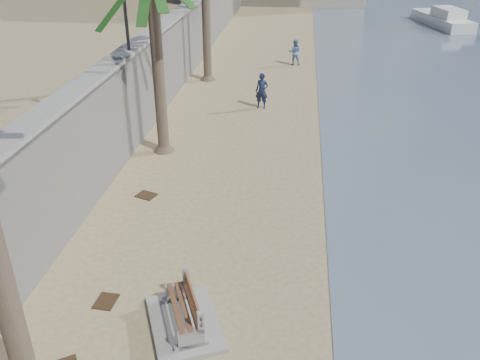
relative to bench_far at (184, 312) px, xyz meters
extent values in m
cube|color=gray|center=(-4.04, 17.62, 1.37)|extent=(0.45, 70.00, 3.50)
cube|color=gray|center=(-4.04, 17.62, 3.17)|extent=(0.80, 70.00, 0.12)
cube|color=gray|center=(0.00, 0.00, -0.32)|extent=(2.11, 2.46, 0.11)
cylinder|color=brown|center=(-2.73, 8.96, 2.87)|extent=(0.42, 0.42, 6.49)
imported|color=#151D3B|center=(0.54, 14.20, 0.55)|extent=(0.73, 0.55, 1.86)
imported|color=#5378AD|center=(1.87, 22.08, 0.45)|extent=(0.83, 0.66, 1.66)
cube|color=#382616|center=(-2.43, 5.49, -0.36)|extent=(0.73, 0.66, 0.03)
cube|color=#382616|center=(-1.96, 0.53, -0.36)|extent=(0.49, 0.60, 0.03)
camera|label=1|loc=(2.16, -8.10, 7.49)|focal=38.00mm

